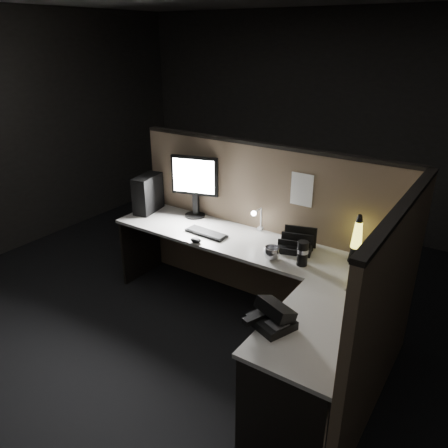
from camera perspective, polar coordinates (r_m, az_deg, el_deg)
The scene contains 17 objects.
floor at distance 3.79m, azimuth -2.31°, elevation -15.60°, with size 6.00×6.00×0.00m, color black.
room_shell at distance 3.04m, azimuth -2.80°, elevation 8.86°, with size 6.00×6.00×6.00m.
partition_back at distance 4.07m, azimuth 5.22°, elevation -0.32°, with size 2.66×0.06×1.50m, color brown.
partition_right at distance 2.98m, azimuth 20.28°, elevation -11.43°, with size 0.06×1.66×1.50m, color brown.
desk at distance 3.54m, azimuth 2.33°, elevation -7.16°, with size 2.60×1.60×0.73m.
pc_tower at distance 4.47m, azimuth -9.90°, elevation 3.93°, with size 0.16×0.35×0.37m, color black.
monitor at distance 4.23m, azimuth -3.84°, elevation 5.66°, with size 0.46×0.20×0.61m.
keyboard at distance 3.95m, azimuth -2.33°, elevation -1.20°, with size 0.40×0.13×0.02m, color black.
mouse at distance 3.79m, azimuth -3.70°, elevation -2.13°, with size 0.10×0.07×0.04m, color black.
clip_lamp at distance 3.93m, azimuth 4.37°, elevation 0.70°, with size 0.05×0.18×0.23m.
organizer at distance 3.70m, azimuth 9.44°, elevation -2.62°, with size 0.33×0.30×0.21m.
lava_lamp at distance 3.56m, azimuth 16.91°, elevation -2.33°, with size 0.11×0.11×0.40m.
travel_mug at distance 3.44m, azimuth 10.21°, elevation -3.80°, with size 0.09×0.09×0.20m, color black.
steel_mug at distance 3.51m, azimuth 6.26°, elevation -3.82°, with size 0.13×0.13×0.11m, color #B5B6BC.
figurine at distance 3.60m, azimuth 16.78°, elevation -4.09°, with size 0.06×0.06×0.06m, color yellow.
pinned_paper at distance 3.74m, azimuth 10.12°, elevation 4.43°, with size 0.20×0.00×0.28m, color white.
desk_phone at distance 2.77m, azimuth 6.31°, elevation -11.90°, with size 0.32×0.31×0.15m.
Camera 1 is at (1.76, -2.36, 2.38)m, focal length 35.00 mm.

